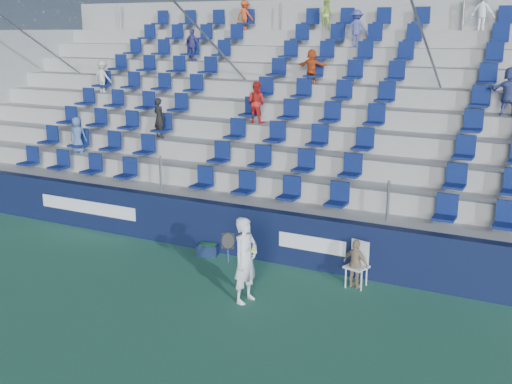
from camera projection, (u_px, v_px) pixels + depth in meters
ground at (181, 307)px, 12.50m from camera, size 70.00×70.00×0.00m
sponsor_wall at (255, 233)px, 15.05m from camera, size 24.00×0.32×1.20m
grandstand at (335, 137)px, 19.05m from camera, size 24.00×8.17×6.63m
tennis_player at (246, 260)px, 12.55m from camera, size 0.69×0.69×1.73m
line_judge_chair at (358, 261)px, 13.43m from camera, size 0.51×0.53×0.96m
line_judge at (356, 264)px, 13.30m from camera, size 0.66×0.43×1.04m
ball_bin at (208, 249)px, 15.30m from camera, size 0.56×0.45×0.27m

